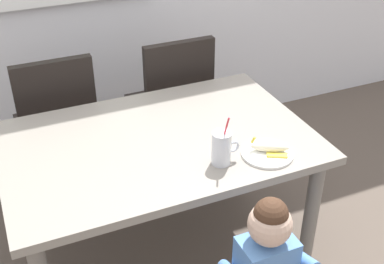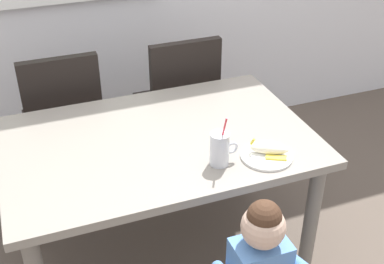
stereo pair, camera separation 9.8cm
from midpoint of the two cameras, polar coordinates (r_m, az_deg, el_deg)
name	(u,v)px [view 2 (the right image)]	position (r m, az deg, el deg)	size (l,w,h in m)	color
ground_plane	(163,255)	(2.82, -2.25, -13.70)	(24.00, 24.00, 0.00)	brown
dining_table	(159,156)	(2.39, -2.57, -2.71)	(1.42, 0.93, 0.75)	gray
dining_chair_left	(64,118)	(2.99, -13.33, 1.53)	(0.44, 0.45, 0.96)	black
dining_chair_right	(180,99)	(3.11, -0.51, 3.67)	(0.44, 0.44, 0.96)	black
milk_cup	(220,151)	(2.14, 4.46, -2.11)	(0.13, 0.09, 0.25)	silver
snack_plate	(267,156)	(2.24, 9.63, -2.66)	(0.23, 0.23, 0.01)	white
peeled_banana	(270,150)	(2.24, 10.01, -1.99)	(0.17, 0.14, 0.07)	#F4EAC6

